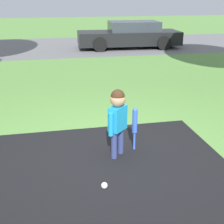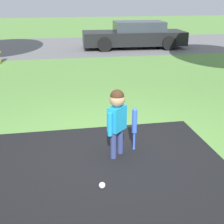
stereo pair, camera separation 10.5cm
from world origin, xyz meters
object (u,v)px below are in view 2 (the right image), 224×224
(baseball_bat, at_px, (134,123))
(parked_car, at_px, (135,35))
(child, at_px, (117,114))
(sports_ball, at_px, (102,185))

(baseball_bat, relative_size, parked_car, 0.15)
(child, xyz_separation_m, parked_car, (2.75, 9.68, -0.12))
(baseball_bat, distance_m, sports_ball, 1.21)
(baseball_bat, xyz_separation_m, sports_ball, (-0.65, -0.94, -0.41))
(sports_ball, xyz_separation_m, parked_car, (3.10, 10.48, 0.52))
(baseball_bat, height_order, parked_car, parked_car)
(baseball_bat, height_order, sports_ball, baseball_bat)
(parked_car, bearing_deg, child, 77.02)
(baseball_bat, distance_m, parked_car, 9.85)
(parked_car, bearing_deg, sports_ball, 76.41)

